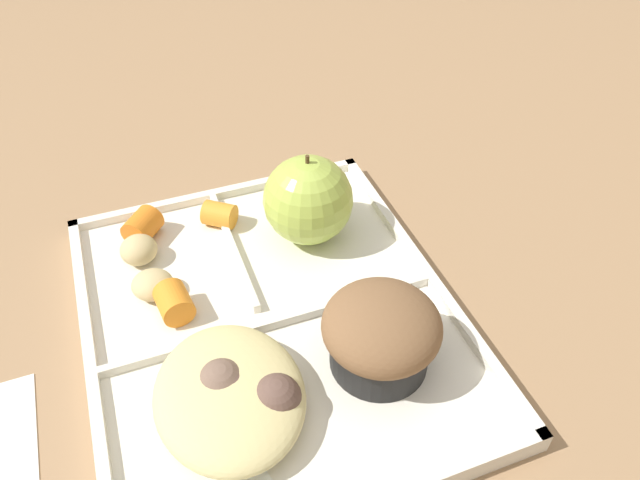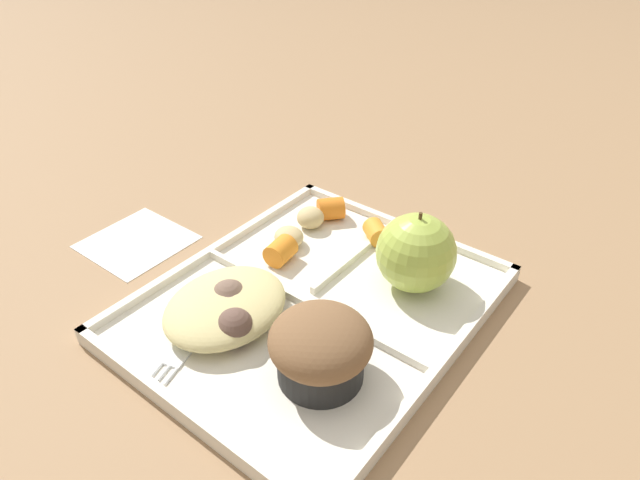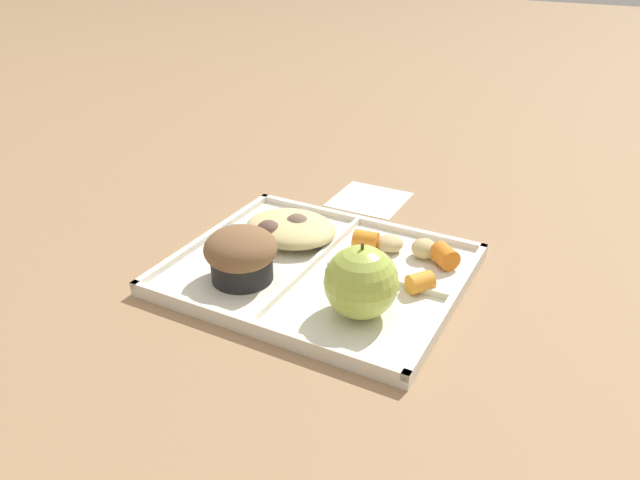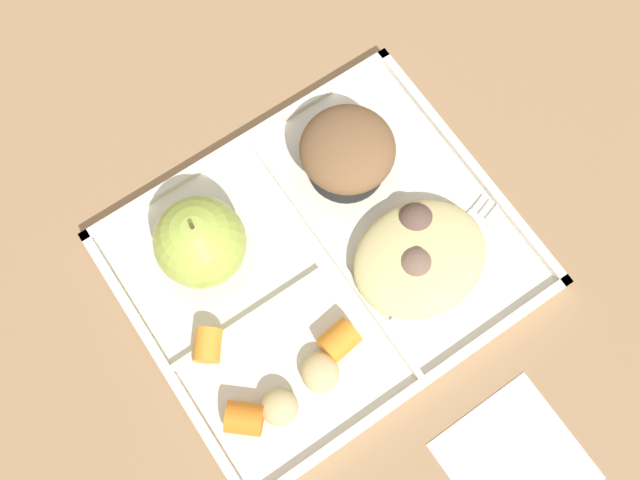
% 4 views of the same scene
% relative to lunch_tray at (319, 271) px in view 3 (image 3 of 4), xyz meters
% --- Properties ---
extents(ground, '(6.00, 6.00, 0.00)m').
position_rel_lunch_tray_xyz_m(ground, '(0.00, 0.00, -0.01)').
color(ground, '#997551').
extents(lunch_tray, '(0.35, 0.29, 0.02)m').
position_rel_lunch_tray_xyz_m(lunch_tray, '(0.00, 0.00, 0.00)').
color(lunch_tray, silver).
rests_on(lunch_tray, ground).
extents(green_apple, '(0.08, 0.08, 0.09)m').
position_rel_lunch_tray_xyz_m(green_apple, '(-0.09, 0.06, 0.05)').
color(green_apple, '#A8C14C').
rests_on(green_apple, lunch_tray).
extents(bran_muffin, '(0.09, 0.09, 0.07)m').
position_rel_lunch_tray_xyz_m(bran_muffin, '(0.07, 0.06, 0.04)').
color(bran_muffin, black).
rests_on(bran_muffin, lunch_tray).
extents(carrot_slice_back, '(0.03, 0.03, 0.03)m').
position_rel_lunch_tray_xyz_m(carrot_slice_back, '(-0.03, -0.07, 0.02)').
color(carrot_slice_back, orange).
rests_on(carrot_slice_back, lunch_tray).
extents(carrot_slice_tilted, '(0.04, 0.04, 0.02)m').
position_rel_lunch_tray_xyz_m(carrot_slice_tilted, '(-0.13, -0.01, 0.02)').
color(carrot_slice_tilted, orange).
rests_on(carrot_slice_tilted, lunch_tray).
extents(carrot_slice_large, '(0.04, 0.04, 0.03)m').
position_rel_lunch_tray_xyz_m(carrot_slice_large, '(-0.14, -0.08, 0.02)').
color(carrot_slice_large, orange).
rests_on(carrot_slice_large, lunch_tray).
extents(potato_chunk_wedge, '(0.05, 0.05, 0.02)m').
position_rel_lunch_tray_xyz_m(potato_chunk_wedge, '(-0.06, -0.09, 0.01)').
color(potato_chunk_wedge, tan).
rests_on(potato_chunk_wedge, lunch_tray).
extents(potato_chunk_golden, '(0.05, 0.05, 0.03)m').
position_rel_lunch_tray_xyz_m(potato_chunk_golden, '(-0.11, -0.09, 0.02)').
color(potato_chunk_golden, tan).
rests_on(potato_chunk_golden, lunch_tray).
extents(egg_noodle_pile, '(0.13, 0.11, 0.03)m').
position_rel_lunch_tray_xyz_m(egg_noodle_pile, '(0.07, -0.05, 0.02)').
color(egg_noodle_pile, '#D6C684').
rests_on(egg_noodle_pile, lunch_tray).
extents(meatball_front, '(0.03, 0.03, 0.03)m').
position_rel_lunch_tray_xyz_m(meatball_front, '(0.07, -0.05, 0.02)').
color(meatball_front, brown).
rests_on(meatball_front, lunch_tray).
extents(meatball_center, '(0.04, 0.04, 0.04)m').
position_rel_lunch_tray_xyz_m(meatball_center, '(0.06, -0.05, 0.02)').
color(meatball_center, '#755B4C').
rests_on(meatball_center, lunch_tray).
extents(meatball_side, '(0.04, 0.04, 0.04)m').
position_rel_lunch_tray_xyz_m(meatball_side, '(0.09, -0.02, 0.02)').
color(meatball_side, brown).
rests_on(meatball_side, lunch_tray).
extents(plastic_fork, '(0.15, 0.06, 0.00)m').
position_rel_lunch_tray_xyz_m(plastic_fork, '(0.11, -0.06, 0.01)').
color(plastic_fork, white).
rests_on(plastic_fork, lunch_tray).
extents(paper_napkin, '(0.11, 0.11, 0.00)m').
position_rel_lunch_tray_xyz_m(paper_napkin, '(0.04, -0.24, -0.01)').
color(paper_napkin, white).
rests_on(paper_napkin, ground).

